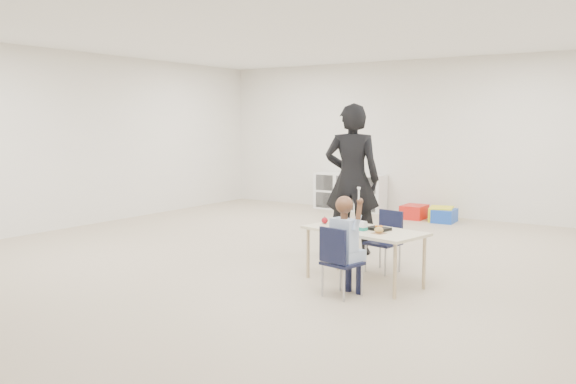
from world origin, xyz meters
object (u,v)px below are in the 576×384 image
Objects in this scene: cubby_shelf at (350,192)px; adult at (352,179)px; table at (364,256)px; chair_near at (342,261)px; child at (343,241)px.

adult is (1.84, -3.41, 0.61)m from cubby_shelf.
adult reaches higher than table.
child is at bearing 0.00° from chair_near.
child is (0.04, -0.55, 0.25)m from table.
adult is at bearing 126.56° from chair_near.
adult reaches higher than child.
chair_near is 0.49× the size of cubby_shelf.
table is at bearing 105.71° from child.
cubby_shelf is at bearing 128.55° from child.
child reaches higher than cubby_shelf.
child is at bearing -62.70° from cubby_shelf.
table is at bearing 105.71° from chair_near.
table is 1.96× the size of chair_near.
chair_near reaches higher than table.
adult reaches higher than chair_near.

